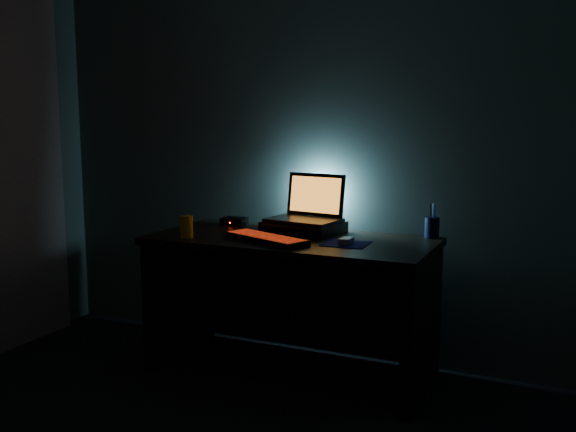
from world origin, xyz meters
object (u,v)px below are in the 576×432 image
Objects in this scene: mouse at (346,241)px; juice_glass at (187,227)px; pen_cup at (432,227)px; router at (234,221)px; laptop at (308,210)px; keyboard at (266,238)px.

juice_glass reaches higher than mouse.
pen_cup is 1.29m from juice_glass.
router is (0.03, 0.45, -0.04)m from juice_glass.
pen_cup is (0.35, 0.36, 0.04)m from mouse.
juice_glass is 0.80× the size of router.
laptop is at bearing -3.92° from router.
mouse is 0.84× the size of pen_cup.
pen_cup is (0.67, 0.08, -0.07)m from laptop.
pen_cup is 0.75× the size of router.
router is (-0.79, 0.27, 0.01)m from mouse.
juice_glass is at bearing -155.66° from pen_cup.
laptop is at bearing 137.13° from mouse.
router is at bearing 158.58° from mouse.
keyboard is 4.43× the size of juice_glass.
laptop is at bearing -172.96° from pen_cup.
laptop is 2.86× the size of router.
pen_cup reaches higher than mouse.
router is at bearing -175.98° from pen_cup.
juice_glass is at bearing -146.77° from keyboard.
laptop is at bearing 41.57° from juice_glass.
mouse is at bearing 35.94° from keyboard.
keyboard is at bearing 10.88° from juice_glass.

